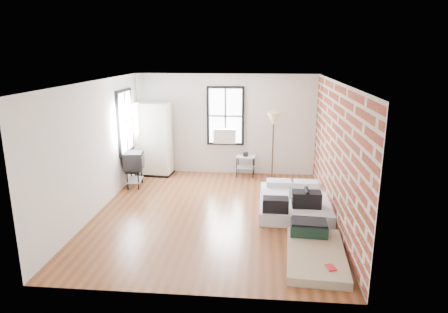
# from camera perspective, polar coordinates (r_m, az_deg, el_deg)

# --- Properties ---
(ground) EXTENTS (6.00, 6.00, 0.00)m
(ground) POSITION_cam_1_polar(r_m,az_deg,el_deg) (8.71, -1.54, -8.09)
(ground) COLOR brown
(ground) RESTS_ON ground
(room_shell) EXTENTS (5.02, 6.02, 2.80)m
(room_shell) POSITION_cam_1_polar(r_m,az_deg,el_deg) (8.52, 0.22, 3.64)
(room_shell) COLOR silver
(room_shell) RESTS_ON ground
(mattress_main) EXTENTS (1.53, 2.05, 0.65)m
(mattress_main) POSITION_cam_1_polar(r_m,az_deg,el_deg) (8.96, 9.95, -6.41)
(mattress_main) COLOR white
(mattress_main) RESTS_ON ground
(mattress_bare) EXTENTS (1.07, 1.87, 0.39)m
(mattress_bare) POSITION_cam_1_polar(r_m,az_deg,el_deg) (7.20, 12.74, -12.60)
(mattress_bare) COLOR tan
(mattress_bare) RESTS_ON ground
(wardrobe) EXTENTS (1.08, 0.68, 2.03)m
(wardrobe) POSITION_cam_1_polar(r_m,az_deg,el_deg) (11.27, -10.13, 2.42)
(wardrobe) COLOR black
(wardrobe) RESTS_ON ground
(side_table) EXTENTS (0.54, 0.45, 0.68)m
(side_table) POSITION_cam_1_polar(r_m,az_deg,el_deg) (11.08, 3.10, -0.52)
(side_table) COLOR black
(side_table) RESTS_ON ground
(floor_lamp) EXTENTS (0.39, 0.39, 1.82)m
(floor_lamp) POSITION_cam_1_polar(r_m,az_deg,el_deg) (10.77, 7.10, 4.97)
(floor_lamp) COLOR black
(floor_lamp) RESTS_ON ground
(tv_stand) EXTENTS (0.51, 0.69, 0.91)m
(tv_stand) POSITION_cam_1_polar(r_m,az_deg,el_deg) (10.42, -12.71, -0.80)
(tv_stand) COLOR black
(tv_stand) RESTS_ON ground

